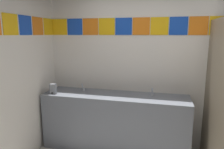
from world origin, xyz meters
TOP-DOWN VIEW (x-y plane):
  - wall_back at (0.00, 1.53)m, footprint 3.63×0.09m
  - vanity_counter at (-0.63, 1.21)m, footprint 2.27×0.57m
  - faucet_left at (-1.20, 1.30)m, footprint 0.04×0.10m
  - faucet_right at (-0.06, 1.30)m, footprint 0.04×0.10m
  - soap_dispenser at (-1.60, 1.04)m, footprint 0.09×0.09m

SIDE VIEW (x-z plane):
  - vanity_counter at x=-0.63m, z-range 0.01..0.90m
  - faucet_left at x=-1.20m, z-range 0.88..1.02m
  - faucet_right at x=-0.06m, z-range 0.88..1.02m
  - soap_dispenser at x=-1.60m, z-range 0.89..1.05m
  - wall_back at x=0.00m, z-range 0.01..2.61m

